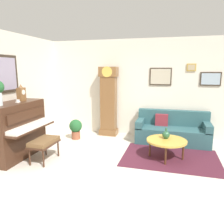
% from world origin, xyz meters
% --- Properties ---
extents(ground_plane, '(6.40, 6.00, 0.10)m').
position_xyz_m(ground_plane, '(0.00, 0.00, -0.05)').
color(ground_plane, beige).
extents(wall_left, '(0.13, 4.90, 2.80)m').
position_xyz_m(wall_left, '(-2.60, -0.00, 1.41)').
color(wall_left, silver).
rests_on(wall_left, ground_plane).
extents(wall_back, '(5.30, 0.13, 2.80)m').
position_xyz_m(wall_back, '(0.02, 2.40, 1.40)').
color(wall_back, silver).
rests_on(wall_back, ground_plane).
extents(area_rug, '(2.10, 1.50, 0.01)m').
position_xyz_m(area_rug, '(1.12, 0.79, 0.00)').
color(area_rug, '#4C1E2D').
rests_on(area_rug, ground_plane).
extents(piano, '(0.87, 1.44, 1.24)m').
position_xyz_m(piano, '(-2.23, -0.02, 0.63)').
color(piano, '#3D2316').
rests_on(piano, ground_plane).
extents(piano_bench, '(0.42, 0.70, 0.48)m').
position_xyz_m(piano_bench, '(-1.50, -0.08, 0.41)').
color(piano_bench, '#3D2316').
rests_on(piano_bench, ground_plane).
extents(grandfather_clock, '(0.52, 0.34, 2.03)m').
position_xyz_m(grandfather_clock, '(-0.71, 2.15, 0.96)').
color(grandfather_clock, brown).
rests_on(grandfather_clock, ground_plane).
extents(couch, '(1.90, 0.80, 0.84)m').
position_xyz_m(couch, '(1.14, 1.94, 0.31)').
color(couch, '#2D565B').
rests_on(couch, ground_plane).
extents(coffee_table, '(0.88, 0.88, 0.43)m').
position_xyz_m(coffee_table, '(1.03, 0.76, 0.39)').
color(coffee_table, gold).
rests_on(coffee_table, ground_plane).
extents(mantel_clock, '(0.13, 0.18, 0.38)m').
position_xyz_m(mantel_clock, '(-2.23, 0.24, 1.41)').
color(mantel_clock, brown).
rests_on(mantel_clock, piano).
extents(teacup, '(0.12, 0.12, 0.06)m').
position_xyz_m(teacup, '(-2.17, 0.03, 1.26)').
color(teacup, white).
rests_on(teacup, piano).
extents(green_jug, '(0.17, 0.17, 0.24)m').
position_xyz_m(green_jug, '(1.01, 0.86, 0.51)').
color(green_jug, '#234C33').
rests_on(green_jug, coffee_table).
extents(potted_plant, '(0.36, 0.36, 0.56)m').
position_xyz_m(potted_plant, '(-1.49, 1.50, 0.32)').
color(potted_plant, '#935138').
rests_on(potted_plant, ground_plane).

